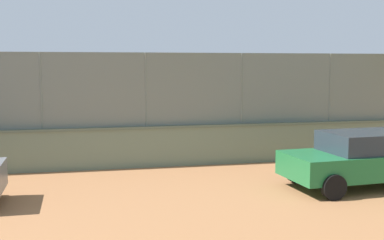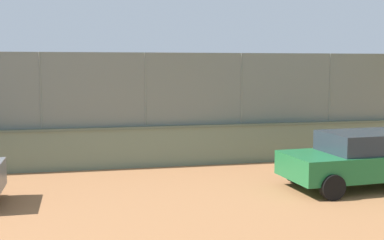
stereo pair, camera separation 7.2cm
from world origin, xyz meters
name	(u,v)px [view 2 (the right image)]	position (x,y,z in m)	size (l,w,h in m)	color
ground_plane	(121,123)	(0.00, 0.00, 0.00)	(260.00, 260.00, 0.00)	#A36B42
perimeter_wall	(194,144)	(-1.34, 12.23, 0.65)	(28.80, 0.75, 1.30)	slate
fence_panel_on_wall	(194,89)	(-1.34, 12.23, 2.44)	(28.28, 0.40, 2.29)	slate
player_near_wall_returning	(100,119)	(1.38, 5.95, 0.86)	(0.68, 1.13, 1.48)	#591919
player_foreground_swinging	(238,124)	(-3.76, 9.32, 0.92)	(0.87, 0.69, 1.58)	#B2B2B2
player_crossing_court	(228,111)	(-5.21, 3.42, 0.87)	(0.71, 0.78, 1.49)	#591919
sports_ball	(110,139)	(0.99, 6.53, 0.06)	(0.13, 0.13, 0.13)	orange
spare_ball_by_wall	(290,153)	(-5.09, 11.27, 0.05)	(0.10, 0.10, 0.10)	#3399D8
courtside_bench	(32,148)	(3.81, 10.64, 0.46)	(1.60, 0.40, 0.87)	#4C6B4C
parked_car_green	(362,158)	(-4.93, 16.13, 0.77)	(4.12, 2.21, 1.46)	#1E6B38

